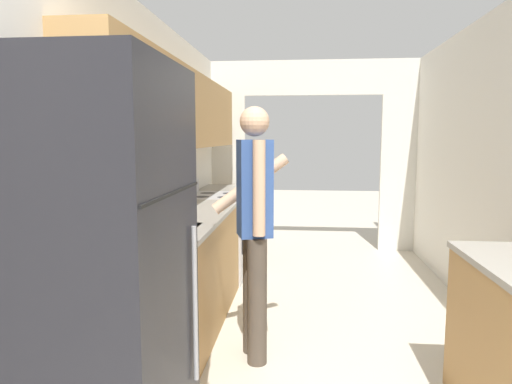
% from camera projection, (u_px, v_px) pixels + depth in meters
% --- Properties ---
extents(wall_left, '(0.38, 7.53, 2.50)m').
position_uv_depth(wall_left, '(147.00, 144.00, 3.44)').
color(wall_left, silver).
rests_on(wall_left, ground_plane).
extents(wall_far_with_doorway, '(3.10, 0.06, 2.50)m').
position_uv_depth(wall_far_with_doorway, '(312.00, 141.00, 6.04)').
color(wall_far_with_doorway, silver).
rests_on(wall_far_with_doorway, ground_plane).
extents(counter_left, '(0.62, 3.76, 0.89)m').
position_uv_depth(counter_left, '(195.00, 260.00, 3.95)').
color(counter_left, '#B2844C').
rests_on(counter_left, ground_plane).
extents(refrigerator, '(0.76, 0.78, 1.79)m').
position_uv_depth(refrigerator, '(87.00, 289.00, 1.83)').
color(refrigerator, black).
rests_on(refrigerator, ground_plane).
extents(range_oven, '(0.66, 0.72, 1.03)m').
position_uv_depth(range_oven, '(216.00, 235.00, 4.91)').
color(range_oven, '#B7B7BC').
rests_on(range_oven, ground_plane).
extents(person, '(0.54, 0.45, 1.70)m').
position_uv_depth(person, '(255.00, 226.00, 3.03)').
color(person, '#4C4238').
rests_on(person, ground_plane).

